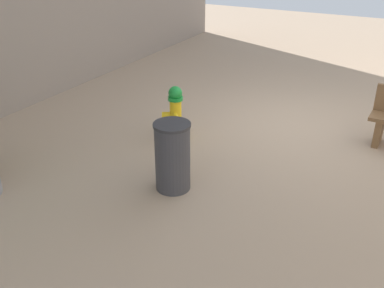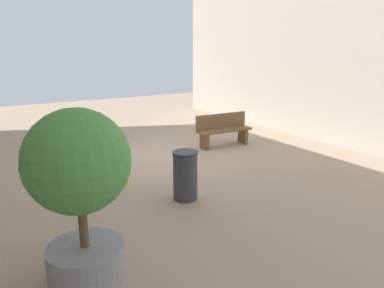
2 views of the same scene
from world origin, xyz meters
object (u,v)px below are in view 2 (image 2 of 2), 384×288
object	(u,v)px
trash_bin	(185,175)
planter_tree	(79,181)
bench_near	(223,129)
fire_hydrant	(119,164)

from	to	relation	value
trash_bin	planter_tree	bearing A→B (deg)	32.74
bench_near	trash_bin	xyz separation A→B (m)	(2.95, 2.76, -0.02)
bench_near	planter_tree	xyz separation A→B (m)	(5.27, 4.25, 0.82)
bench_near	trash_bin	world-z (taller)	same
bench_near	fire_hydrant	bearing A→B (deg)	19.49
fire_hydrant	planter_tree	bearing A→B (deg)	62.35
trash_bin	bench_near	bearing A→B (deg)	-136.97
fire_hydrant	bench_near	world-z (taller)	bench_near
bench_near	planter_tree	distance (m)	6.82
fire_hydrant	trash_bin	xyz separation A→B (m)	(-0.79, 1.43, 0.03)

